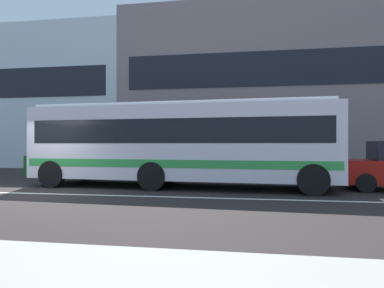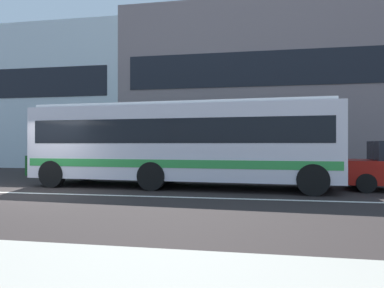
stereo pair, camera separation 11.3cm
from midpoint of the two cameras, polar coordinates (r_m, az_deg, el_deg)
ground_plane at (r=12.07m, az=-26.44°, el=-7.71°), size 160.00×160.00×0.00m
lane_centre_line at (r=12.06m, az=-26.44°, el=-7.69°), size 60.00×0.16×0.01m
hedge_row_far at (r=16.59m, az=-7.88°, el=-3.86°), size 12.95×1.10×1.02m
apartment_block_left at (r=30.83m, az=-25.37°, el=6.22°), size 18.25×10.48×9.97m
apartment_block_right at (r=25.69m, az=14.46°, el=8.22°), size 21.20×10.48×10.63m
transit_bus at (r=12.38m, az=-2.43°, el=0.46°), size 11.35×3.20×3.12m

